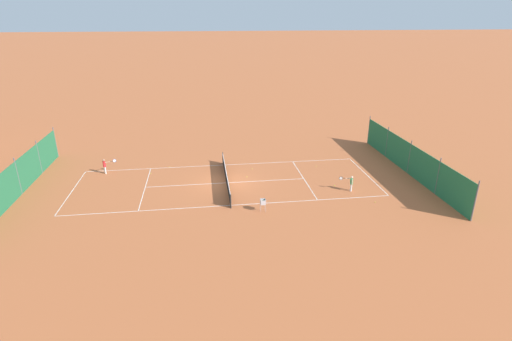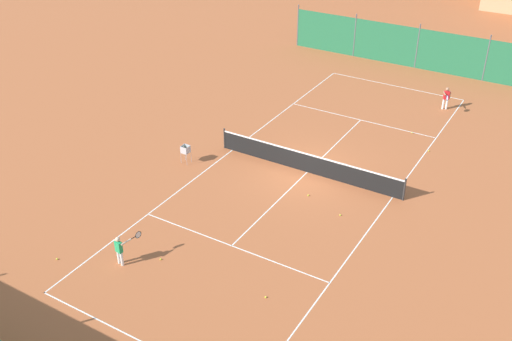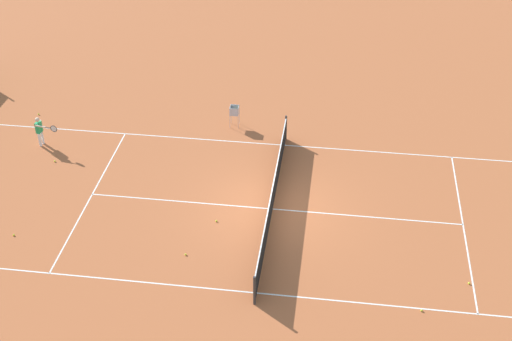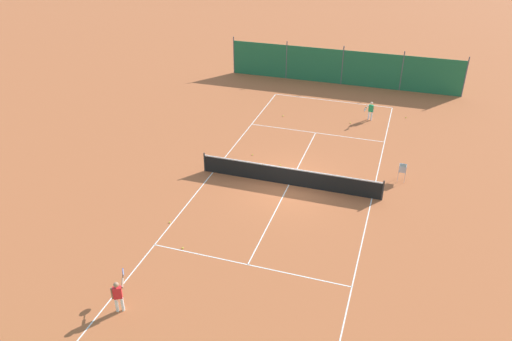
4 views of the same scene
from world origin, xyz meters
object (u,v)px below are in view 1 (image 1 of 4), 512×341
(ball_hopper, at_px, (263,203))
(player_far_baseline, at_px, (351,182))
(tennis_ball_far_corner, at_px, (252,169))
(tennis_ball_by_net_left, at_px, (316,166))
(player_near_baseline, at_px, (105,165))
(tennis_ball_by_net_right, at_px, (247,177))
(tennis_ball_alley_left, at_px, (335,185))
(tennis_net, at_px, (226,177))
(tennis_ball_mid_court, at_px, (375,202))
(tennis_ball_near_corner, at_px, (169,167))
(tennis_ball_service_box, at_px, (151,173))

(ball_hopper, bearing_deg, player_far_baseline, -71.36)
(tennis_ball_far_corner, bearing_deg, tennis_ball_by_net_left, -91.85)
(tennis_ball_far_corner, bearing_deg, player_far_baseline, -129.06)
(player_near_baseline, bearing_deg, tennis_ball_by_net_right, -102.08)
(tennis_ball_alley_left, height_order, tennis_ball_by_net_left, same)
(tennis_ball_by_net_right, distance_m, ball_hopper, 6.28)
(player_near_baseline, bearing_deg, player_far_baseline, -108.11)
(tennis_net, distance_m, ball_hopper, 5.71)
(tennis_ball_alley_left, xyz_separation_m, tennis_ball_by_net_left, (4.33, 0.24, 0.00))
(player_far_baseline, bearing_deg, player_near_baseline, 71.89)
(tennis_ball_by_net_right, bearing_deg, player_near_baseline, 77.92)
(player_far_baseline, bearing_deg, ball_hopper, 108.64)
(tennis_ball_mid_court, relative_size, tennis_ball_near_corner, 1.00)
(player_near_baseline, distance_m, tennis_ball_by_net_left, 18.31)
(tennis_ball_mid_court, bearing_deg, tennis_ball_by_net_right, 55.07)
(tennis_net, xyz_separation_m, tennis_ball_near_corner, (4.20, 4.80, -0.47))
(tennis_ball_alley_left, distance_m, tennis_ball_mid_court, 3.83)
(player_near_baseline, distance_m, tennis_ball_mid_court, 22.20)
(tennis_ball_service_box, xyz_separation_m, tennis_ball_alley_left, (-4.67, -14.73, 0.00))
(tennis_ball_service_box, relative_size, tennis_ball_by_net_left, 1.00)
(player_far_baseline, relative_size, ball_hopper, 1.37)
(tennis_net, relative_size, tennis_ball_alley_left, 139.09)
(tennis_ball_alley_left, distance_m, ball_hopper, 7.24)
(player_near_baseline, bearing_deg, ball_hopper, -125.68)
(tennis_ball_alley_left, bearing_deg, tennis_ball_service_box, 72.43)
(tennis_net, xyz_separation_m, tennis_ball_far_corner, (2.73, -2.44, -0.47))
(player_near_baseline, bearing_deg, tennis_ball_by_net_left, -92.92)
(tennis_ball_far_corner, xyz_separation_m, tennis_ball_mid_court, (-7.81, -7.97, 0.00))
(tennis_ball_service_box, bearing_deg, player_far_baseline, -110.18)
(tennis_ball_far_corner, bearing_deg, tennis_ball_by_net_right, 159.69)
(player_far_baseline, distance_m, tennis_ball_far_corner, 8.91)
(player_far_baseline, relative_size, tennis_ball_alley_left, 18.43)
(player_far_baseline, distance_m, tennis_ball_near_corner, 15.82)
(player_far_baseline, height_order, tennis_ball_far_corner, player_far_baseline)
(ball_hopper, bearing_deg, tennis_ball_near_corner, 36.22)
(player_near_baseline, bearing_deg, tennis_ball_far_corner, -93.41)
(tennis_net, xyz_separation_m, tennis_ball_by_net_right, (0.94, -1.78, -0.47))
(tennis_ball_by_net_right, xyz_separation_m, tennis_ball_service_box, (1.93, 8.06, 0.00))
(tennis_ball_near_corner, bearing_deg, tennis_net, -131.18)
(tennis_ball_by_net_right, distance_m, tennis_ball_by_net_left, 6.63)
(tennis_net, bearing_deg, tennis_ball_service_box, 65.39)
(player_far_baseline, height_order, tennis_ball_service_box, player_far_baseline)
(tennis_net, relative_size, tennis_ball_by_net_right, 139.09)
(tennis_ball_near_corner, distance_m, tennis_ball_by_net_left, 13.12)
(tennis_ball_service_box, xyz_separation_m, ball_hopper, (-8.17, -8.43, 0.62))
(player_near_baseline, xyz_separation_m, ball_hopper, (-8.77, -12.21, -0.10))
(tennis_ball_by_net_right, xyz_separation_m, tennis_ball_by_net_left, (1.60, -6.43, 0.00))
(tennis_ball_by_net_right, relative_size, tennis_ball_far_corner, 1.00)
(tennis_ball_service_box, xyz_separation_m, tennis_ball_near_corner, (1.32, -1.48, 0.00))
(tennis_ball_by_net_right, relative_size, tennis_ball_near_corner, 1.00)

